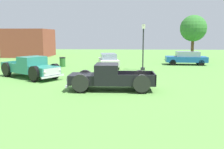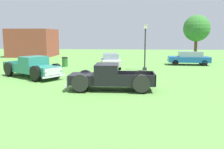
% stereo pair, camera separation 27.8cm
% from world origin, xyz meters
% --- Properties ---
extents(ground_plane, '(80.00, 80.00, 0.00)m').
position_xyz_m(ground_plane, '(0.00, 0.00, 0.00)').
color(ground_plane, '#5B9342').
extents(pickup_truck_foreground, '(4.94, 1.99, 1.50)m').
position_xyz_m(pickup_truck_foreground, '(-0.72, -0.69, 0.72)').
color(pickup_truck_foreground, black).
rests_on(pickup_truck_foreground, ground_plane).
extents(pickup_truck_behind_left, '(5.29, 4.41, 1.58)m').
position_xyz_m(pickup_truck_behind_left, '(-6.34, 2.96, 0.75)').
color(pickup_truck_behind_left, '#2D8475').
rests_on(pickup_truck_behind_left, ground_plane).
extents(sedan_distant_a, '(4.31, 1.97, 1.41)m').
position_xyz_m(sedan_distant_a, '(6.79, 11.98, 0.74)').
color(sedan_distant_a, '#195699').
rests_on(sedan_distant_a, ground_plane).
extents(sedan_distant_b, '(2.30, 4.30, 1.36)m').
position_xyz_m(sedan_distant_b, '(-1.27, 9.04, 0.72)').
color(sedan_distant_b, silver).
rests_on(sedan_distant_b, ground_plane).
extents(lamp_post_near, '(0.36, 0.36, 4.10)m').
position_xyz_m(lamp_post_near, '(1.92, 7.57, 2.15)').
color(lamp_post_near, '#2D2D33').
rests_on(lamp_post_near, ground_plane).
extents(trash_can, '(0.59, 0.59, 0.95)m').
position_xyz_m(trash_can, '(-5.89, 9.63, 0.48)').
color(trash_can, '#2D6B2D').
rests_on(trash_can, ground_plane).
extents(oak_tree_east, '(3.17, 3.17, 5.52)m').
position_xyz_m(oak_tree_east, '(8.53, 16.47, 3.90)').
color(oak_tree_east, brown).
rests_on(oak_tree_east, ground_plane).
extents(brick_pavilion, '(6.08, 5.98, 3.99)m').
position_xyz_m(brick_pavilion, '(-13.86, 21.52, 1.99)').
color(brick_pavilion, brown).
rests_on(brick_pavilion, ground_plane).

